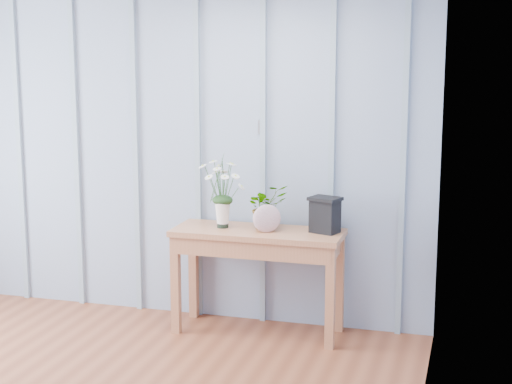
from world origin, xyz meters
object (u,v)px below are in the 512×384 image
(sideboard, at_px, (258,246))
(felt_disc_vessel, at_px, (267,219))
(daisy_vase, at_px, (222,183))
(carved_box, at_px, (325,214))

(sideboard, xyz_separation_m, felt_disc_vessel, (0.08, -0.06, 0.21))
(daisy_vase, relative_size, felt_disc_vessel, 2.61)
(sideboard, distance_m, daisy_vase, 0.51)
(daisy_vase, height_order, carved_box, daisy_vase)
(daisy_vase, distance_m, carved_box, 0.76)
(carved_box, bearing_deg, daisy_vase, -176.48)
(sideboard, height_order, daisy_vase, daisy_vase)
(sideboard, distance_m, felt_disc_vessel, 0.23)
(felt_disc_vessel, relative_size, carved_box, 0.79)
(felt_disc_vessel, bearing_deg, sideboard, 118.32)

